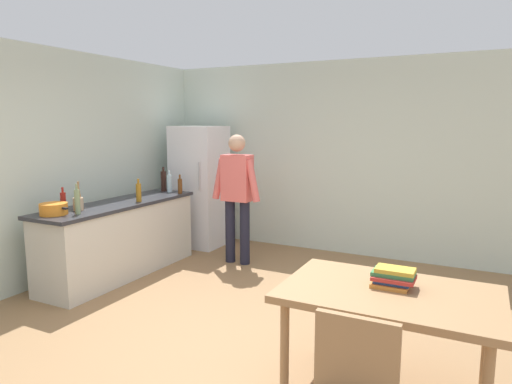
# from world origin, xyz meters

# --- Properties ---
(ground_plane) EXTENTS (14.00, 14.00, 0.00)m
(ground_plane) POSITION_xyz_m (0.00, 0.00, 0.00)
(ground_plane) COLOR #936D47
(wall_back) EXTENTS (6.40, 0.12, 2.70)m
(wall_back) POSITION_xyz_m (0.00, 3.00, 1.35)
(wall_back) COLOR silver
(wall_back) RESTS_ON ground_plane
(wall_left) EXTENTS (0.12, 5.60, 2.70)m
(wall_left) POSITION_xyz_m (-2.60, 0.20, 1.35)
(wall_left) COLOR silver
(wall_left) RESTS_ON ground_plane
(kitchen_counter) EXTENTS (0.64, 2.20, 0.90)m
(kitchen_counter) POSITION_xyz_m (-2.00, 0.80, 0.45)
(kitchen_counter) COLOR beige
(kitchen_counter) RESTS_ON ground_plane
(refrigerator) EXTENTS (0.70, 0.67, 1.80)m
(refrigerator) POSITION_xyz_m (-1.90, 2.40, 0.90)
(refrigerator) COLOR white
(refrigerator) RESTS_ON ground_plane
(person) EXTENTS (0.70, 0.22, 1.70)m
(person) POSITION_xyz_m (-0.95, 1.85, 0.98)
(person) COLOR #1E1E2D
(person) RESTS_ON ground_plane
(dining_table) EXTENTS (1.40, 0.90, 0.75)m
(dining_table) POSITION_xyz_m (1.40, -0.30, 0.67)
(dining_table) COLOR #9E754C
(dining_table) RESTS_ON ground_plane
(cooking_pot) EXTENTS (0.40, 0.28, 0.12)m
(cooking_pot) POSITION_xyz_m (-2.07, -0.06, 0.96)
(cooking_pot) COLOR orange
(cooking_pot) RESTS_ON kitchen_counter
(utensil_jar) EXTENTS (0.11, 0.11, 0.32)m
(utensil_jar) POSITION_xyz_m (-2.03, 0.22, 0.98)
(utensil_jar) COLOR tan
(utensil_jar) RESTS_ON kitchen_counter
(bottle_sauce_red) EXTENTS (0.06, 0.06, 0.24)m
(bottle_sauce_red) POSITION_xyz_m (-2.25, 0.21, 1.00)
(bottle_sauce_red) COLOR #B22319
(bottle_sauce_red) RESTS_ON kitchen_counter
(bottle_water_clear) EXTENTS (0.07, 0.07, 0.30)m
(bottle_water_clear) POSITION_xyz_m (-1.95, 1.73, 1.03)
(bottle_water_clear) COLOR silver
(bottle_water_clear) RESTS_ON kitchen_counter
(bottle_oil_amber) EXTENTS (0.06, 0.06, 0.28)m
(bottle_oil_amber) POSITION_xyz_m (-1.81, 0.95, 1.02)
(bottle_oil_amber) COLOR #996619
(bottle_oil_amber) RESTS_ON kitchen_counter
(bottle_beer_brown) EXTENTS (0.06, 0.06, 0.26)m
(bottle_beer_brown) POSITION_xyz_m (-1.74, 1.69, 1.01)
(bottle_beer_brown) COLOR #5B3314
(bottle_beer_brown) RESTS_ON kitchen_counter
(bottle_vinegar_tall) EXTENTS (0.06, 0.06, 0.32)m
(bottle_vinegar_tall) POSITION_xyz_m (-1.86, 0.06, 1.04)
(bottle_vinegar_tall) COLOR gray
(bottle_vinegar_tall) RESTS_ON kitchen_counter
(bottle_wine_dark) EXTENTS (0.08, 0.08, 0.34)m
(bottle_wine_dark) POSITION_xyz_m (-2.08, 1.77, 1.05)
(bottle_wine_dark) COLOR black
(bottle_wine_dark) RESTS_ON kitchen_counter
(book_stack) EXTENTS (0.28, 0.20, 0.13)m
(book_stack) POSITION_xyz_m (1.40, -0.22, 0.82)
(book_stack) COLOR orange
(book_stack) RESTS_ON dining_table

